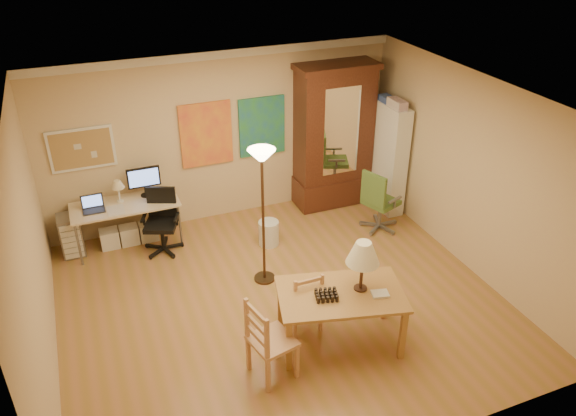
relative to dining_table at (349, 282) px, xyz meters
name	(u,v)px	position (x,y,z in m)	size (l,w,h in m)	color
floor	(281,301)	(-0.45, 0.95, -0.85)	(5.50, 5.50, 0.00)	olive
crown_molding	(217,54)	(-0.45, 3.41, 1.79)	(5.50, 0.08, 0.12)	white
corkboard	(82,149)	(-2.50, 3.42, 0.65)	(0.90, 0.04, 0.62)	tan
art_panel_left	(206,134)	(-0.70, 3.42, 0.60)	(0.80, 0.04, 1.00)	yellow
art_panel_right	(262,126)	(0.20, 3.42, 0.60)	(0.75, 0.04, 0.95)	#236C8E
dining_table	(349,282)	(0.00, 0.00, 0.00)	(1.59, 1.18, 1.34)	brown
ladder_chair_back	(304,302)	(-0.38, 0.38, -0.45)	(0.39, 0.37, 0.84)	#B57752
ladder_chair_left	(270,342)	(-1.02, -0.19, -0.38)	(0.53, 0.54, 0.99)	#B57752
torchiere_lamp	(262,178)	(-0.48, 1.49, 0.71)	(0.35, 0.35, 1.94)	#422B1A
computer_desk	(129,219)	(-2.04, 3.10, -0.42)	(1.54, 0.67, 1.16)	#BFAF8B
office_chair_black	(163,235)	(-1.62, 2.75, -0.59)	(0.59, 0.59, 0.96)	black
office_chair_green	(379,214)	(1.63, 2.08, -0.58)	(0.62, 0.62, 1.02)	slate
drawer_cart	(71,235)	(-2.87, 3.14, -0.54)	(0.31, 0.37, 0.62)	slate
armoire	(333,145)	(1.35, 3.19, 0.19)	(1.30, 0.62, 2.39)	#3A190F
bookshelf	(389,159)	(2.10, 2.65, 0.05)	(0.27, 0.72, 1.80)	white
wastebin	(269,233)	(-0.12, 2.30, -0.65)	(0.31, 0.31, 0.39)	silver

